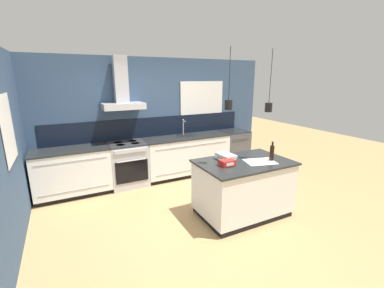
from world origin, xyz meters
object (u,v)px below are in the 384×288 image
object	(u,v)px
oven_range	(128,164)
bottle_on_island	(272,153)
book_stack	(226,157)
red_supply_box	(227,163)
dishwasher	(233,149)

from	to	relation	value
oven_range	bottle_on_island	world-z (taller)	bottle_on_island
oven_range	bottle_on_island	size ratio (longest dim) A/B	2.95
oven_range	book_stack	bearing A→B (deg)	-58.67
book_stack	red_supply_box	size ratio (longest dim) A/B	1.66
book_stack	bottle_on_island	bearing A→B (deg)	-26.64
book_stack	oven_range	bearing A→B (deg)	121.33
bottle_on_island	dishwasher	bearing A→B (deg)	68.59
oven_range	dishwasher	xyz separation A→B (m)	(2.64, 0.00, -0.00)
dishwasher	bottle_on_island	bearing A→B (deg)	-111.41
dishwasher	book_stack	size ratio (longest dim) A/B	2.46
bottle_on_island	red_supply_box	distance (m)	0.78
red_supply_box	dishwasher	bearing A→B (deg)	52.00
oven_range	bottle_on_island	distance (m)	2.88
dishwasher	red_supply_box	xyz separation A→B (m)	(-1.62, -2.08, 0.50)
dishwasher	bottle_on_island	distance (m)	2.42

